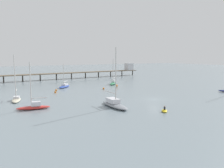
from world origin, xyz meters
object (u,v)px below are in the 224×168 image
object	(u,v)px
pier	(92,71)
sailboat_green	(113,83)
mooring_buoy_near	(55,92)
mooring_buoy_inner	(56,90)
dinghy_yellow	(164,110)
mooring_buoy_far	(104,88)
sailboat_cream	(16,98)
mooring_buoy_outer	(116,86)
sailboat_red	(34,106)
sailboat_blue	(64,86)
sailboat_gray	(114,103)

from	to	relation	value
pier	sailboat_green	distance (m)	28.60
mooring_buoy_near	mooring_buoy_inner	xyz separation A→B (m)	(1.22, 3.31, 0.02)
dinghy_yellow	mooring_buoy_far	size ratio (longest dim) A/B	3.82
sailboat_cream	mooring_buoy_far	distance (m)	26.14
sailboat_cream	dinghy_yellow	xyz separation A→B (m)	(22.43, -24.78, -0.40)
mooring_buoy_outer	dinghy_yellow	bearing A→B (deg)	-106.25
dinghy_yellow	mooring_buoy_outer	world-z (taller)	dinghy_yellow
sailboat_green	sailboat_red	size ratio (longest dim) A/B	1.00
mooring_buoy_far	sailboat_blue	bearing A→B (deg)	132.26
sailboat_blue	mooring_buoy_outer	size ratio (longest dim) A/B	8.78
sailboat_green	sailboat_blue	distance (m)	18.06
sailboat_cream	mooring_buoy_near	world-z (taller)	sailboat_cream
sailboat_green	sailboat_gray	xyz separation A→B (m)	(-18.07, -30.72, 0.06)
sailboat_green	mooring_buoy_outer	size ratio (longest dim) A/B	10.44
sailboat_blue	mooring_buoy_inner	world-z (taller)	sailboat_blue
sailboat_gray	mooring_buoy_far	xyz separation A→B (m)	(9.20, 21.73, -0.42)
sailboat_cream	mooring_buoy_inner	size ratio (longest dim) A/B	18.10
pier	mooring_buoy_far	xyz separation A→B (m)	(-13.75, -37.06, -2.89)
mooring_buoy_inner	mooring_buoy_far	size ratio (longest dim) A/B	0.97
sailboat_gray	mooring_buoy_inner	bearing A→B (deg)	99.62
sailboat_green	dinghy_yellow	bearing A→B (deg)	-107.24
sailboat_green	mooring_buoy_far	distance (m)	12.64
sailboat_red	sailboat_blue	world-z (taller)	sailboat_red
sailboat_green	sailboat_cream	world-z (taller)	sailboat_cream
sailboat_gray	mooring_buoy_outer	xyz separation A→B (m)	(15.47, 24.30, -0.28)
sailboat_red	sailboat_gray	distance (m)	15.79
mooring_buoy_inner	mooring_buoy_outer	bearing A→B (deg)	-4.66
sailboat_blue	dinghy_yellow	bearing A→B (deg)	-81.53
sailboat_red	sailboat_blue	size ratio (longest dim) A/B	1.18
sailboat_green	mooring_buoy_inner	bearing A→B (deg)	-167.96
mooring_buoy_inner	mooring_buoy_far	distance (m)	14.23
sailboat_green	dinghy_yellow	world-z (taller)	sailboat_green
dinghy_yellow	mooring_buoy_far	xyz separation A→B (m)	(3.20, 29.91, 0.08)
pier	sailboat_gray	size ratio (longest dim) A/B	6.03
sailboat_cream	mooring_buoy_far	size ratio (longest dim) A/B	17.58
mooring_buoy_inner	mooring_buoy_outer	world-z (taller)	mooring_buoy_outer
sailboat_gray	pier	bearing A→B (deg)	68.67
pier	mooring_buoy_outer	bearing A→B (deg)	-102.24
sailboat_red	mooring_buoy_near	distance (m)	18.88
dinghy_yellow	sailboat_red	bearing A→B (deg)	145.42
sailboat_cream	dinghy_yellow	world-z (taller)	sailboat_cream
mooring_buoy_near	mooring_buoy_far	size ratio (longest dim) A/B	0.90
pier	sailboat_green	size ratio (longest dim) A/B	7.87
mooring_buoy_inner	mooring_buoy_far	xyz separation A→B (m)	(13.59, -4.20, 0.01)
sailboat_red	mooring_buoy_outer	size ratio (longest dim) A/B	10.39
dinghy_yellow	sailboat_cream	bearing A→B (deg)	132.14
sailboat_red	sailboat_gray	bearing A→B (deg)	-22.38
mooring_buoy_near	mooring_buoy_inner	bearing A→B (deg)	69.70
sailboat_green	mooring_buoy_near	distance (m)	25.04
sailboat_red	mooring_buoy_far	size ratio (longest dim) A/B	15.21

